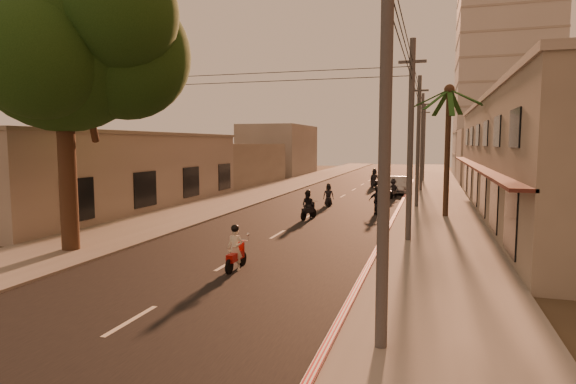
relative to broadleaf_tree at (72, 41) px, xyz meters
name	(u,v)px	position (x,y,z in m)	size (l,w,h in m)	color
ground	(203,279)	(6.61, -2.14, -8.48)	(160.00, 160.00, 0.00)	#383023
road	(328,205)	(6.61, 17.86, -8.47)	(10.00, 140.00, 0.02)	black
sidewalk_right	(436,208)	(14.11, 17.86, -8.42)	(5.00, 140.00, 0.12)	slate
sidewalk_left	(233,201)	(-0.89, 17.86, -8.42)	(5.00, 140.00, 0.12)	slate
curb_stripe	(395,216)	(11.71, 12.86, -8.38)	(0.20, 60.00, 0.20)	#B6131A
shophouse_row	(551,157)	(20.57, 15.86, -4.83)	(8.80, 34.20, 7.30)	gray
left_building	(111,171)	(-7.37, 11.86, -5.88)	(8.20, 24.20, 5.20)	#9B958C
distant_tower	(505,71)	(22.61, 53.86, 5.52)	(12.10, 12.10, 28.00)	#B7B5B2
broadleaf_tree	(72,41)	(0.00, 0.00, 0.00)	(9.60, 8.70, 12.10)	black
palm_tree	(449,97)	(14.61, 13.86, -1.33)	(5.00, 5.00, 8.20)	black
utility_poles	(419,112)	(12.81, 17.86, -1.94)	(1.20, 48.26, 9.00)	#38383A
filler_right	(495,156)	(20.61, 42.86, -5.48)	(8.00, 14.00, 6.00)	#9B958C
filler_left_near	(228,164)	(-7.39, 31.86, -6.28)	(8.00, 14.00, 4.40)	#9B958C
filler_left_far	(279,150)	(-7.39, 49.86, -4.98)	(8.00, 14.00, 7.00)	#9B958C
scooter_red	(235,250)	(7.23, -0.86, -7.76)	(0.63, 1.67, 1.64)	black
scooter_mid_a	(308,206)	(6.85, 10.98, -7.68)	(1.10, 1.75, 1.75)	black
scooter_mid_b	(377,201)	(10.49, 14.24, -7.67)	(1.06, 1.82, 1.79)	black
scooter_far_a	(328,196)	(6.75, 17.25, -7.74)	(0.99, 1.63, 1.63)	black
scooter_far_b	(393,189)	(10.81, 23.38, -7.71)	(1.27, 1.67, 1.66)	black
parked_car	(398,185)	(10.90, 27.52, -7.72)	(1.74, 4.62, 1.51)	#A0A2A8
scooter_far_c	(374,179)	(8.26, 32.41, -7.59)	(1.34, 1.85, 1.96)	black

